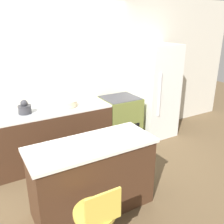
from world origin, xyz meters
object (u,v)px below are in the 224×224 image
at_px(kettle, 25,108).
at_px(mixing_bowl, 68,103).
at_px(oven_range, 120,121).
at_px(stool_chair, 97,224).
at_px(refrigerator, 156,92).

bearing_deg(kettle, mixing_bowl, 0.00).
relative_size(oven_range, stool_chair, 1.06).
xyz_separation_m(oven_range, stool_chair, (-1.49, -1.98, -0.05)).
bearing_deg(stool_chair, kettle, 94.58).
xyz_separation_m(refrigerator, mixing_bowl, (-1.80, 0.04, 0.05)).
xyz_separation_m(oven_range, mixing_bowl, (-0.98, 0.02, 0.50)).
distance_m(stool_chair, kettle, 2.08).
distance_m(oven_range, refrigerator, 0.93).
xyz_separation_m(stool_chair, kettle, (-0.16, 2.00, 0.58)).
bearing_deg(mixing_bowl, stool_chair, -104.44).
relative_size(stool_chair, mixing_bowl, 2.87).
distance_m(stool_chair, mixing_bowl, 2.13).
bearing_deg(refrigerator, oven_range, 178.59).
bearing_deg(oven_range, mixing_bowl, 179.11).
bearing_deg(oven_range, refrigerator, -1.41).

